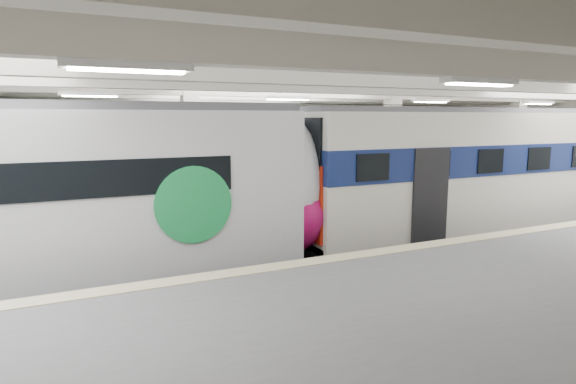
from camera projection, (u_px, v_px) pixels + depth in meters
station_hall at (349, 158)px, 12.62m from camera, size 36.00×24.00×5.75m
modern_emu at (79, 202)px, 11.56m from camera, size 14.62×3.02×4.68m
older_rer at (476, 171)px, 17.02m from camera, size 14.12×3.11×4.63m
far_train at (38, 179)px, 16.02m from camera, size 13.97×3.40×4.43m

